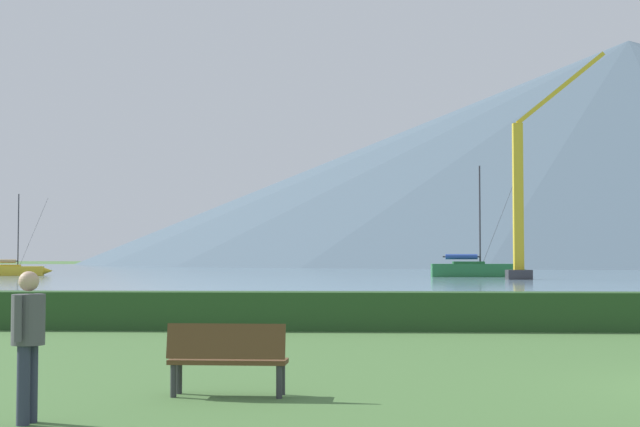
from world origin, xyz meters
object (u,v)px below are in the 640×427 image
(sailboat_slip_5, at_px, (474,269))
(park_bench_near_path, at_px, (227,356))
(person_seated_viewer, at_px, (28,334))
(sailboat_slip_0, at_px, (13,270))
(dock_crane, at_px, (522,206))

(sailboat_slip_5, relative_size, park_bench_near_path, 6.83)
(park_bench_near_path, xyz_separation_m, person_seated_viewer, (-1.87, -2.10, 0.44))
(sailboat_slip_0, distance_m, park_bench_near_path, 88.81)
(person_seated_viewer, bearing_deg, dock_crane, 83.77)
(person_seated_viewer, xyz_separation_m, dock_crane, (16.80, 70.10, 5.16))
(sailboat_slip_0, bearing_deg, dock_crane, -31.30)
(person_seated_viewer, bearing_deg, sailboat_slip_5, 87.43)
(park_bench_near_path, bearing_deg, sailboat_slip_5, 82.91)
(sailboat_slip_0, distance_m, dock_crane, 50.92)
(sailboat_slip_0, height_order, dock_crane, dock_crane)
(sailboat_slip_0, bearing_deg, sailboat_slip_5, -19.61)
(sailboat_slip_0, height_order, person_seated_viewer, sailboat_slip_0)
(sailboat_slip_5, bearing_deg, park_bench_near_path, -98.13)
(sailboat_slip_0, relative_size, person_seated_viewer, 5.01)
(park_bench_near_path, xyz_separation_m, dock_crane, (14.92, 68.00, 5.61))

